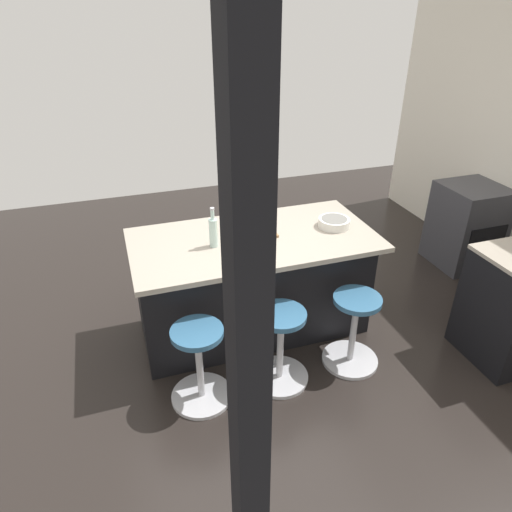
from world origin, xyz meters
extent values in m
plane|color=black|center=(0.00, 0.00, 0.00)|extent=(7.35, 7.35, 0.00)
cube|color=#38383D|center=(-2.48, -0.58, 0.44)|extent=(0.60, 0.60, 0.87)
cube|color=black|center=(-2.48, -0.27, 0.39)|extent=(0.44, 0.01, 0.32)
cube|color=black|center=(0.02, -0.20, 0.43)|extent=(1.85, 0.77, 0.87)
cube|color=#9E9384|center=(0.02, -0.15, 0.89)|extent=(1.91, 0.97, 0.04)
cylinder|color=#B7B7BC|center=(-0.58, 0.46, 0.01)|extent=(0.44, 0.44, 0.03)
cylinder|color=#B7B7BC|center=(-0.58, 0.46, 0.30)|extent=(0.05, 0.05, 0.56)
cylinder|color=#336084|center=(-0.58, 0.46, 0.60)|extent=(0.36, 0.36, 0.04)
cylinder|color=#B7B7BC|center=(0.02, 0.46, 0.01)|extent=(0.44, 0.44, 0.03)
cylinder|color=#B7B7BC|center=(0.02, 0.46, 0.30)|extent=(0.05, 0.05, 0.56)
cylinder|color=#336084|center=(0.02, 0.46, 0.60)|extent=(0.36, 0.36, 0.04)
cylinder|color=#B7B7BC|center=(0.62, 0.46, 0.01)|extent=(0.44, 0.44, 0.03)
cylinder|color=#B7B7BC|center=(0.62, 0.46, 0.30)|extent=(0.05, 0.05, 0.56)
cylinder|color=#336084|center=(0.62, 0.46, 0.60)|extent=(0.36, 0.36, 0.04)
cube|color=olive|center=(0.02, -0.21, 0.92)|extent=(0.36, 0.24, 0.02)
sphere|color=#609E2D|center=(0.01, -0.18, 0.97)|extent=(0.08, 0.08, 0.08)
sphere|color=gold|center=(0.14, -0.17, 0.96)|extent=(0.08, 0.08, 0.08)
sphere|color=red|center=(-0.11, -0.29, 0.96)|extent=(0.07, 0.07, 0.07)
cylinder|color=silver|center=(0.35, -0.12, 1.02)|extent=(0.06, 0.06, 0.22)
cylinder|color=silver|center=(0.35, -0.12, 1.17)|extent=(0.03, 0.03, 0.08)
cylinder|color=#B7B7BC|center=(0.35, -0.12, 1.21)|extent=(0.03, 0.03, 0.02)
cylinder|color=silver|center=(-0.66, -0.14, 0.94)|extent=(0.26, 0.26, 0.07)
cylinder|color=slate|center=(-0.66, -0.14, 0.96)|extent=(0.21, 0.21, 0.04)
camera|label=1|loc=(1.01, 2.87, 2.54)|focal=32.23mm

